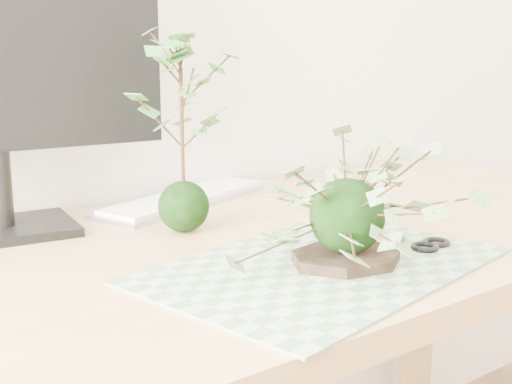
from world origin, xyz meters
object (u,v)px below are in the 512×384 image
maple_kokedama (181,81)px  keyboard (185,199)px  desk (259,293)px  ivy_kokedama (348,181)px

maple_kokedama → keyboard: size_ratio=0.83×
desk → keyboard: (0.04, 0.28, 0.10)m
desk → maple_kokedama: maple_kokedama is taller
ivy_kokedama → keyboard: bearing=87.0°
ivy_kokedama → desk: bearing=94.7°
desk → maple_kokedama: bearing=122.7°
keyboard → desk: bearing=-116.2°
ivy_kokedama → maple_kokedama: 0.32m
maple_kokedama → ivy_kokedama: bearing=-73.6°
ivy_kokedama → maple_kokedama: maple_kokedama is taller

